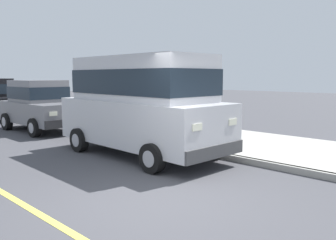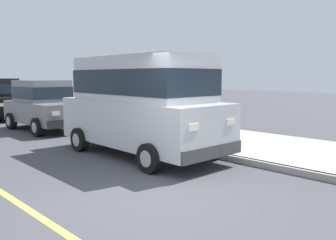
% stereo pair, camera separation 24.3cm
% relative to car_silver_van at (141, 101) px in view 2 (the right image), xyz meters
% --- Properties ---
extents(ground_plane, '(80.00, 80.00, 0.00)m').
position_rel_car_silver_van_xyz_m(ground_plane, '(-2.08, -2.69, -1.39)').
color(ground_plane, '#424247').
extents(curb, '(0.16, 64.00, 0.14)m').
position_rel_car_silver_van_xyz_m(curb, '(1.12, -2.69, -1.32)').
color(curb, gray).
rests_on(curb, ground).
extents(sidewalk, '(3.60, 64.00, 0.14)m').
position_rel_car_silver_van_xyz_m(sidewalk, '(2.92, -2.69, -1.32)').
color(sidewalk, '#A8A59E').
rests_on(sidewalk, ground).
extents(lane_centre_line, '(0.12, 57.60, 0.01)m').
position_rel_car_silver_van_xyz_m(lane_centre_line, '(-3.68, -2.69, -1.39)').
color(lane_centre_line, '#E0D64C').
rests_on(lane_centre_line, ground).
extents(car_silver_van, '(2.23, 4.95, 2.52)m').
position_rel_car_silver_van_xyz_m(car_silver_van, '(0.00, 0.00, 0.00)').
color(car_silver_van, '#BCBCC1').
rests_on(car_silver_van, ground).
extents(car_grey_hatchback, '(1.97, 3.81, 1.88)m').
position_rel_car_silver_van_xyz_m(car_grey_hatchback, '(0.13, 5.83, -0.42)').
color(car_grey_hatchback, slate).
rests_on(car_grey_hatchback, ground).
extents(dog_tan, '(0.54, 0.60, 0.49)m').
position_rel_car_silver_van_xyz_m(dog_tan, '(2.03, -0.41, -0.97)').
color(dog_tan, tan).
rests_on(dog_tan, sidewalk).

